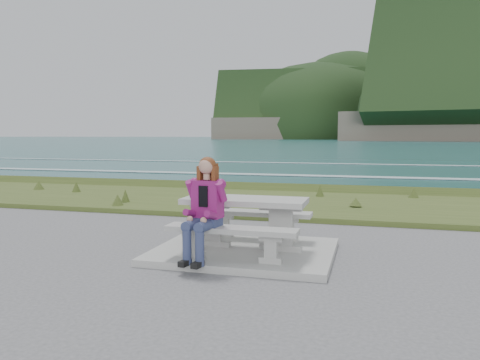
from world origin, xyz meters
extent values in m
cube|color=#9A9A95|center=(0.00, 0.00, 0.05)|extent=(2.60, 2.10, 0.10)
cube|color=#9A9A95|center=(-0.54, 0.00, 0.14)|extent=(0.62, 0.12, 0.08)
cube|color=#9A9A95|center=(-0.54, 0.00, 0.44)|extent=(0.34, 0.09, 0.51)
cube|color=#9A9A95|center=(-0.54, 0.00, 0.73)|extent=(0.62, 0.12, 0.08)
cube|color=#9A9A95|center=(0.54, 0.00, 0.14)|extent=(0.62, 0.12, 0.08)
cube|color=#9A9A95|center=(0.54, 0.00, 0.44)|extent=(0.34, 0.09, 0.51)
cube|color=#9A9A95|center=(0.54, 0.00, 0.73)|extent=(0.62, 0.12, 0.08)
cube|color=#9A9A95|center=(0.00, 0.00, 0.81)|extent=(1.80, 0.75, 0.08)
cube|color=#9A9A95|center=(-0.54, -0.70, 0.14)|extent=(0.30, 0.12, 0.08)
cube|color=#9A9A95|center=(-0.54, -0.70, 0.29)|extent=(0.17, 0.09, 0.22)
cube|color=#9A9A95|center=(-0.54, -0.70, 0.44)|extent=(0.30, 0.12, 0.08)
cube|color=#9A9A95|center=(0.54, -0.70, 0.14)|extent=(0.30, 0.12, 0.08)
cube|color=#9A9A95|center=(0.54, -0.70, 0.29)|extent=(0.17, 0.09, 0.22)
cube|color=#9A9A95|center=(0.54, -0.70, 0.44)|extent=(0.30, 0.12, 0.08)
cube|color=#9A9A95|center=(0.00, -0.70, 0.52)|extent=(1.80, 0.35, 0.07)
cube|color=#9A9A95|center=(-0.54, 0.70, 0.14)|extent=(0.30, 0.12, 0.08)
cube|color=#9A9A95|center=(-0.54, 0.70, 0.29)|extent=(0.17, 0.09, 0.22)
cube|color=#9A9A95|center=(-0.54, 0.70, 0.44)|extent=(0.30, 0.12, 0.08)
cube|color=#9A9A95|center=(0.54, 0.70, 0.14)|extent=(0.30, 0.12, 0.08)
cube|color=#9A9A95|center=(0.54, 0.70, 0.29)|extent=(0.17, 0.09, 0.22)
cube|color=#9A9A95|center=(0.54, 0.70, 0.44)|extent=(0.30, 0.12, 0.08)
cube|color=#9A9A95|center=(0.00, 0.70, 0.52)|extent=(1.80, 0.35, 0.07)
cube|color=#364A1C|center=(0.00, 5.00, 0.00)|extent=(160.00, 4.50, 0.22)
cube|color=#6D5E52|center=(0.00, 7.90, 0.00)|extent=(160.00, 0.80, 2.20)
plane|color=#1E5457|center=(0.00, 430.00, -1.80)|extent=(1600.00, 1600.00, 0.00)
cube|color=silver|center=(0.00, 14.00, -1.74)|extent=(220.00, 3.00, 0.06)
cube|color=silver|center=(0.00, 22.00, -1.74)|extent=(220.00, 2.00, 0.06)
cube|color=silver|center=(0.00, 34.00, -1.74)|extent=(220.00, 1.40, 0.06)
cube|color=silver|center=(0.00, 52.00, -1.74)|extent=(220.00, 1.00, 0.06)
cube|color=#6D5E52|center=(-40.00, 440.00, 7.20)|extent=(201.55, 149.04, 18.00)
ellipsoid|color=black|center=(-40.00, 440.00, 10.20)|extent=(211.86, 162.91, 117.64)
cube|color=navy|center=(-0.37, -0.90, 0.38)|extent=(0.46, 0.72, 0.56)
cube|color=#881864|center=(-0.34, -0.68, 0.92)|extent=(0.42, 0.28, 0.51)
sphere|color=tan|center=(-0.34, -0.70, 1.36)|extent=(0.22, 0.22, 0.22)
sphere|color=#542513|center=(-0.34, -0.68, 1.37)|extent=(0.23, 0.23, 0.23)
camera|label=1|loc=(1.76, -6.59, 1.77)|focal=35.00mm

